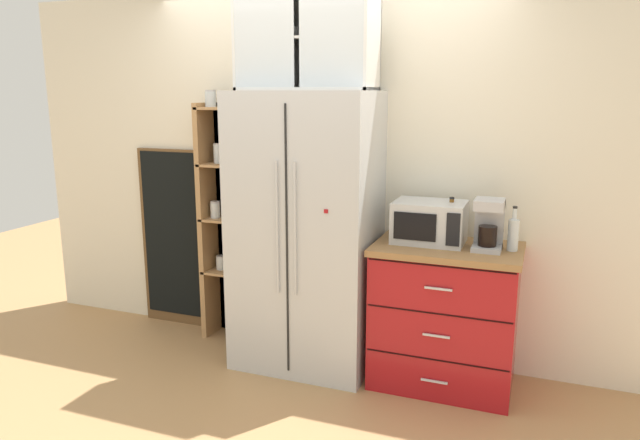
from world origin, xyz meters
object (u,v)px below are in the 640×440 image
object	(u,v)px
mug_cream	(448,240)
chalkboard_menu	(175,238)
refrigerator	(306,232)
bottle_clear	(513,231)
bottle_amber	(451,223)
microwave	(430,222)
coffee_maker	(489,224)
mug_navy	(448,239)

from	to	relation	value
mug_cream	chalkboard_menu	bearing A→B (deg)	172.39
refrigerator	bottle_clear	world-z (taller)	refrigerator
refrigerator	mug_cream	world-z (taller)	refrigerator
bottle_clear	bottle_amber	distance (m)	0.38
microwave	mug_cream	world-z (taller)	microwave
bottle_clear	chalkboard_menu	distance (m)	2.59
refrigerator	microwave	distance (m)	0.82
refrigerator	coffee_maker	world-z (taller)	refrigerator
mug_navy	bottle_clear	world-z (taller)	bottle_clear
chalkboard_menu	coffee_maker	bearing A→B (deg)	-5.94
microwave	mug_navy	xyz separation A→B (m)	(0.13, -0.06, -0.08)
bottle_amber	chalkboard_menu	size ratio (longest dim) A/B	0.21
coffee_maker	mug_cream	bearing A→B (deg)	-170.17
refrigerator	coffee_maker	xyz separation A→B (m)	(1.17, 0.04, 0.14)
microwave	mug_navy	bearing A→B (deg)	-25.08
refrigerator	mug_navy	bearing A→B (deg)	1.08
mug_navy	chalkboard_menu	bearing A→B (deg)	172.96
microwave	bottle_amber	distance (m)	0.13
mug_cream	bottle_amber	distance (m)	0.14
mug_cream	microwave	bearing A→B (deg)	147.43
bottle_amber	coffee_maker	bearing A→B (deg)	-17.25
coffee_maker	bottle_amber	world-z (taller)	coffee_maker
mug_navy	bottle_amber	xyz separation A→B (m)	(-0.00, 0.09, 0.08)
coffee_maker	bottle_clear	bearing A→B (deg)	6.13
mug_navy	bottle_clear	bearing A→B (deg)	5.15
mug_cream	bottle_amber	size ratio (longest dim) A/B	0.42
microwave	mug_navy	size ratio (longest dim) A/B	3.97
refrigerator	mug_navy	distance (m)	0.94
refrigerator	mug_cream	bearing A→B (deg)	-0.26
microwave	chalkboard_menu	world-z (taller)	chalkboard_menu
microwave	coffee_maker	world-z (taller)	coffee_maker
chalkboard_menu	bottle_clear	bearing A→B (deg)	-5.27
refrigerator	chalkboard_menu	world-z (taller)	refrigerator
mug_navy	bottle_amber	distance (m)	0.12
coffee_maker	bottle_clear	xyz separation A→B (m)	(0.14, 0.02, -0.04)
mug_navy	mug_cream	distance (m)	0.02
microwave	mug_cream	size ratio (longest dim) A/B	3.58
refrigerator	microwave	size ratio (longest dim) A/B	4.22
refrigerator	chalkboard_menu	size ratio (longest dim) A/B	1.31
refrigerator	mug_cream	distance (m)	0.94
refrigerator	chalkboard_menu	bearing A→B (deg)	167.01
microwave	bottle_clear	size ratio (longest dim) A/B	1.63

